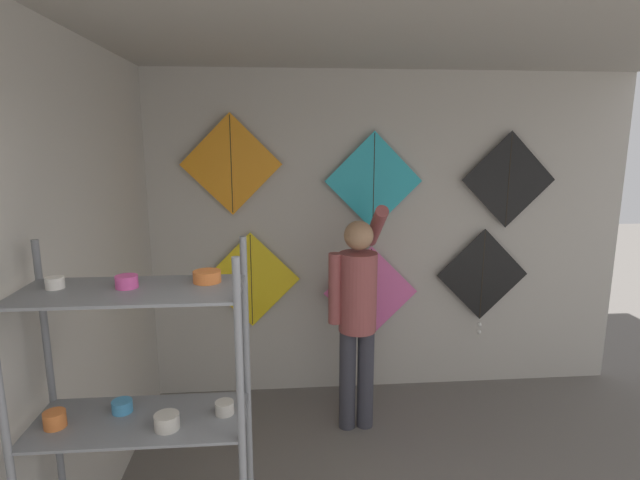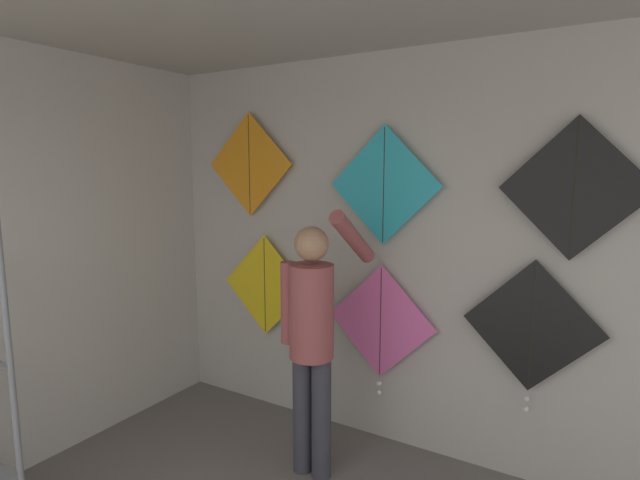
# 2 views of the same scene
# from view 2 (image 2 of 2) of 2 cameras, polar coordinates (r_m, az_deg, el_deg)

# --- Properties ---
(back_panel) EXTENTS (4.55, 0.06, 2.80)m
(back_panel) POSITION_cam_2_polar(r_m,az_deg,el_deg) (3.62, 7.67, -1.52)
(back_panel) COLOR #BCB7AD
(back_panel) RESTS_ON ground
(shopkeeper) EXTENTS (0.45, 0.62, 1.76)m
(shopkeeper) POSITION_cam_2_polar(r_m,az_deg,el_deg) (3.24, -0.85, -10.10)
(shopkeeper) COLOR #383842
(shopkeeper) RESTS_ON ground
(kite_0) EXTENTS (0.83, 0.01, 0.83)m
(kite_0) POSITION_cam_2_polar(r_m,az_deg,el_deg) (4.13, -6.31, -5.16)
(kite_0) COLOR yellow
(kite_1) EXTENTS (0.83, 0.04, 0.97)m
(kite_1) POSITION_cam_2_polar(r_m,az_deg,el_deg) (3.66, 6.90, -9.49)
(kite_1) COLOR pink
(kite_2) EXTENTS (0.83, 0.04, 0.97)m
(kite_2) POSITION_cam_2_polar(r_m,az_deg,el_deg) (3.36, 23.02, -9.31)
(kite_2) COLOR black
(kite_3) EXTENTS (0.83, 0.01, 0.83)m
(kite_3) POSITION_cam_2_polar(r_m,az_deg,el_deg) (4.10, -8.07, 8.53)
(kite_3) COLOR orange
(kite_4) EXTENTS (0.83, 0.01, 0.83)m
(kite_4) POSITION_cam_2_polar(r_m,az_deg,el_deg) (3.48, 7.31, 6.22)
(kite_4) COLOR #28B2C6
(kite_5) EXTENTS (0.83, 0.01, 0.83)m
(kite_5) POSITION_cam_2_polar(r_m,az_deg,el_deg) (3.19, 27.07, 5.22)
(kite_5) COLOR black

